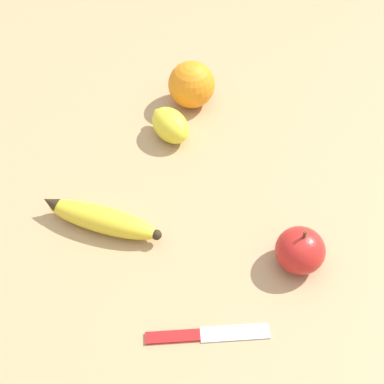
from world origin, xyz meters
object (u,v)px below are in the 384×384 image
Objects in this scene: orange at (192,85)px; lemon at (170,125)px; apple at (300,250)px; banana at (101,219)px; paring_knife at (203,334)px.

orange is 0.91× the size of lemon.
apple is 0.32m from lemon.
lemon is at bearing -97.81° from banana.
banana is 0.32m from orange.
apple is 0.82× the size of lemon.
banana is 2.04× the size of lemon.
paring_knife is (-0.05, -0.17, -0.03)m from apple.
apple is at bearing -32.73° from orange.
orange is 0.10m from lemon.
orange is at bearing 101.48° from lemon.
paring_knife is (0.27, -0.38, -0.04)m from orange.
lemon reaches higher than banana.
apple reaches higher than paring_knife.
apple is 0.54× the size of paring_knife.
lemon is at bearing 159.75° from apple.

